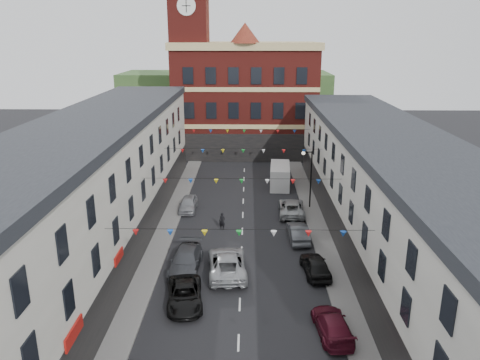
# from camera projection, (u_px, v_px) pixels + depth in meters

# --- Properties ---
(ground) EXTENTS (160.00, 160.00, 0.00)m
(ground) POSITION_uv_depth(u_px,v_px,m) (241.00, 275.00, 34.49)
(ground) COLOR black
(ground) RESTS_ON ground
(pavement_left) EXTENTS (1.80, 64.00, 0.15)m
(pavement_left) POSITION_uv_depth(u_px,v_px,m) (153.00, 260.00, 36.50)
(pavement_left) COLOR #605E5B
(pavement_left) RESTS_ON ground
(pavement_right) EXTENTS (1.80, 64.00, 0.15)m
(pavement_right) POSITION_uv_depth(u_px,v_px,m) (330.00, 262.00, 36.26)
(pavement_right) COLOR #605E5B
(pavement_right) RESTS_ON ground
(terrace_left) EXTENTS (8.40, 56.00, 10.70)m
(terrace_left) POSITION_uv_depth(u_px,v_px,m) (80.00, 201.00, 34.07)
(terrace_left) COLOR beige
(terrace_left) RESTS_ON ground
(terrace_right) EXTENTS (8.40, 56.00, 9.70)m
(terrace_right) POSITION_uv_depth(u_px,v_px,m) (404.00, 209.00, 33.81)
(terrace_right) COLOR silver
(terrace_right) RESTS_ON ground
(civic_building) EXTENTS (20.60, 13.30, 18.50)m
(civic_building) POSITION_uv_depth(u_px,v_px,m) (245.00, 98.00, 68.32)
(civic_building) COLOR maroon
(civic_building) RESTS_ON ground
(clock_tower) EXTENTS (5.60, 5.60, 30.00)m
(clock_tower) POSITION_uv_depth(u_px,v_px,m) (190.00, 50.00, 63.62)
(clock_tower) COLOR maroon
(clock_tower) RESTS_ON ground
(distant_hill) EXTENTS (40.00, 14.00, 10.00)m
(distant_hill) POSITION_uv_depth(u_px,v_px,m) (226.00, 98.00, 92.29)
(distant_hill) COLOR #2F5025
(distant_hill) RESTS_ON ground
(street_lamp) EXTENTS (1.10, 0.36, 6.00)m
(street_lamp) POSITION_uv_depth(u_px,v_px,m) (309.00, 172.00, 46.59)
(street_lamp) COLOR black
(street_lamp) RESTS_ON ground
(car_left_c) EXTENTS (2.86, 5.10, 1.35)m
(car_left_c) POSITION_uv_depth(u_px,v_px,m) (185.00, 295.00, 30.53)
(car_left_c) COLOR black
(car_left_c) RESTS_ON ground
(car_left_d) EXTENTS (2.35, 5.38, 1.54)m
(car_left_d) POSITION_uv_depth(u_px,v_px,m) (186.00, 260.00, 35.00)
(car_left_d) COLOR #3D3F44
(car_left_d) RESTS_ON ground
(car_left_e) EXTENTS (1.70, 4.13, 1.40)m
(car_left_e) POSITION_uv_depth(u_px,v_px,m) (188.00, 204.00, 46.95)
(car_left_e) COLOR #919399
(car_left_e) RESTS_ON ground
(car_right_c) EXTENTS (2.23, 4.65, 1.31)m
(car_right_c) POSITION_uv_depth(u_px,v_px,m) (332.00, 325.00, 27.44)
(car_right_c) COLOR #4E0F1F
(car_right_c) RESTS_ON ground
(car_right_d) EXTENTS (2.13, 4.43, 1.46)m
(car_right_d) POSITION_uv_depth(u_px,v_px,m) (316.00, 265.00, 34.36)
(car_right_d) COLOR black
(car_right_d) RESTS_ON ground
(car_right_e) EXTENTS (1.74, 4.48, 1.45)m
(car_right_e) POSITION_uv_depth(u_px,v_px,m) (298.00, 232.00, 40.11)
(car_right_e) COLOR #4C4F54
(car_right_e) RESTS_ON ground
(car_right_f) EXTENTS (2.61, 5.32, 1.45)m
(car_right_f) POSITION_uv_depth(u_px,v_px,m) (291.00, 207.00, 45.89)
(car_right_f) COLOR #A0A3A4
(car_right_f) RESTS_ON ground
(moving_car) EXTENTS (3.19, 6.11, 1.64)m
(moving_car) POSITION_uv_depth(u_px,v_px,m) (227.00, 263.00, 34.50)
(moving_car) COLOR #9DA0A4
(moving_car) RESTS_ON ground
(white_van) EXTENTS (2.53, 5.79, 2.51)m
(white_van) POSITION_uv_depth(u_px,v_px,m) (280.00, 176.00, 54.45)
(white_van) COLOR silver
(white_van) RESTS_ON ground
(pedestrian) EXTENTS (0.68, 0.57, 1.59)m
(pedestrian) POSITION_uv_depth(u_px,v_px,m) (222.00, 221.00, 42.31)
(pedestrian) COLOR black
(pedestrian) RESTS_ON ground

